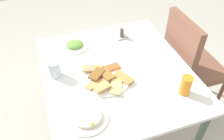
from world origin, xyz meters
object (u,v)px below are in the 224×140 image
object	(u,v)px
salad_plate_greens	(75,45)
paper_napkin	(113,52)
drinking_glass	(55,69)
condiment_caddy	(121,34)
dining_table	(116,78)
soda_can	(186,85)
spoon	(115,51)
salad_plate_rice	(87,117)
fork	(111,52)
dining_chair	(188,61)
pide_platter	(106,78)

from	to	relation	value
salad_plate_greens	paper_napkin	bearing A→B (deg)	57.17
drinking_glass	condiment_caddy	world-z (taller)	drinking_glass
dining_table	condiment_caddy	xyz separation A→B (m)	(-0.35, 0.17, 0.10)
dining_table	soda_can	distance (m)	0.47
dining_table	spoon	size ratio (longest dim) A/B	6.38
salad_plate_rice	condiment_caddy	distance (m)	0.80
salad_plate_greens	soda_can	xyz separation A→B (m)	(0.66, 0.52, 0.05)
condiment_caddy	spoon	bearing A→B (deg)	-32.61
fork	soda_can	bearing A→B (deg)	32.15
dining_chair	salad_plate_rice	bearing A→B (deg)	-66.08
soda_can	salad_plate_rice	bearing A→B (deg)	-90.11
dining_table	fork	distance (m)	0.20
pide_platter	dining_table	bearing A→B (deg)	126.05
pide_platter	spoon	size ratio (longest dim) A/B	1.96
fork	drinking_glass	bearing A→B (deg)	-73.31
dining_chair	dining_table	bearing A→B (deg)	-81.52
paper_napkin	dining_table	bearing A→B (deg)	-12.33
pide_platter	soda_can	world-z (taller)	soda_can
soda_can	drinking_glass	world-z (taller)	soda_can
dining_chair	spoon	distance (m)	0.64
salad_plate_rice	fork	distance (m)	0.58
pide_platter	fork	size ratio (longest dim) A/B	1.89
dining_table	drinking_glass	bearing A→B (deg)	-100.85
paper_napkin	dining_chair	bearing A→B (deg)	82.41
salad_plate_rice	spoon	size ratio (longest dim) A/B	1.41
dining_chair	paper_napkin	xyz separation A→B (m)	(-0.08, -0.62, 0.18)
dining_chair	paper_napkin	size ratio (longest dim) A/B	6.24
salad_plate_greens	fork	distance (m)	0.28
spoon	condiment_caddy	distance (m)	0.20
dining_chair	paper_napkin	bearing A→B (deg)	-97.59
paper_napkin	fork	xyz separation A→B (m)	(0.00, -0.02, 0.00)
pide_platter	spoon	bearing A→B (deg)	148.85
dining_chair	condiment_caddy	xyz separation A→B (m)	(-0.25, -0.49, 0.21)
spoon	dining_chair	bearing A→B (deg)	78.96
soda_can	condiment_caddy	xyz separation A→B (m)	(-0.67, -0.15, -0.04)
dining_table	salad_plate_rice	distance (m)	0.43
dining_table	fork	bearing A→B (deg)	173.21
dining_table	pide_platter	bearing A→B (deg)	-53.95
paper_napkin	condiment_caddy	distance (m)	0.21
salad_plate_rice	paper_napkin	world-z (taller)	salad_plate_rice
dining_table	condiment_caddy	size ratio (longest dim) A/B	11.61
salad_plate_rice	condiment_caddy	size ratio (longest dim) A/B	2.56
drinking_glass	soda_can	bearing A→B (deg)	60.67
salad_plate_greens	soda_can	size ratio (longest dim) A/B	1.65
pide_platter	salad_plate_greens	world-z (taller)	pide_platter
pide_platter	fork	world-z (taller)	pide_platter
dining_table	fork	size ratio (longest dim) A/B	6.16
salad_plate_rice	spoon	bearing A→B (deg)	146.15
condiment_caddy	fork	bearing A→B (deg)	-40.48
paper_napkin	fork	bearing A→B (deg)	-90.00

